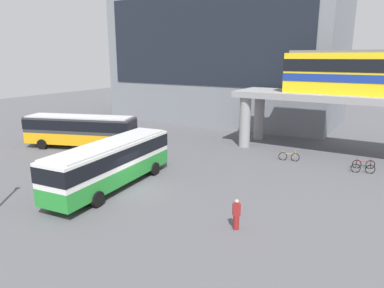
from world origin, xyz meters
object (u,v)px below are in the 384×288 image
bus_secondary (80,128)px  pedestrian_by_bike_rack (236,215)px  bicycle_red (364,164)px  bus_main (112,160)px  bicycle_orange (289,157)px  bicycle_black (363,169)px  station_building (227,49)px

bus_secondary → pedestrian_by_bike_rack: bearing=-20.9°
bicycle_red → bus_main: bearing=-136.6°
bus_main → bicycle_orange: (8.67, 12.79, -1.63)m
bicycle_black → pedestrian_by_bike_rack: (-4.70, -13.66, 0.43)m
bicycle_black → station_building: bearing=139.3°
bicycle_red → bicycle_orange: size_ratio=0.95×
bus_main → bus_secondary: (-10.44, 6.54, 0.00)m
station_building → bicycle_black: size_ratio=17.77×
station_building → bus_secondary: bearing=-101.2°
station_building → bicycle_orange: station_building is taller
bicycle_black → bicycle_orange: bearing=176.3°
station_building → bus_secondary: (-4.65, -23.40, -7.92)m
bus_main → bicycle_red: bus_main is taller
pedestrian_by_bike_rack → bus_secondary: bearing=159.1°
bus_main → bicycle_orange: bearing=55.9°
station_building → bus_main: size_ratio=2.76×
station_building → bicycle_orange: size_ratio=17.67×
bus_main → bus_secondary: 12.32m
bicycle_orange → bus_secondary: bearing=-161.9°
bus_main → pedestrian_by_bike_rack: (9.89, -1.24, -1.20)m
bicycle_black → bicycle_orange: 5.94m
bus_secondary → bicycle_black: size_ratio=6.46×
bicycle_black → pedestrian_by_bike_rack: bearing=-109.0°
bus_secondary → bicycle_black: 25.77m
station_building → pedestrian_by_bike_rack: 36.08m
bus_secondary → bicycle_orange: size_ratio=6.42×
pedestrian_by_bike_rack → bus_main: bearing=172.8°
bus_main → bicycle_black: size_ratio=6.45×
pedestrian_by_bike_rack → bicycle_black: bearing=71.0°
bus_secondary → bicycle_black: (25.04, 5.87, -1.63)m
station_building → bicycle_orange: bearing=-49.9°
bus_main → bicycle_black: 19.23m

